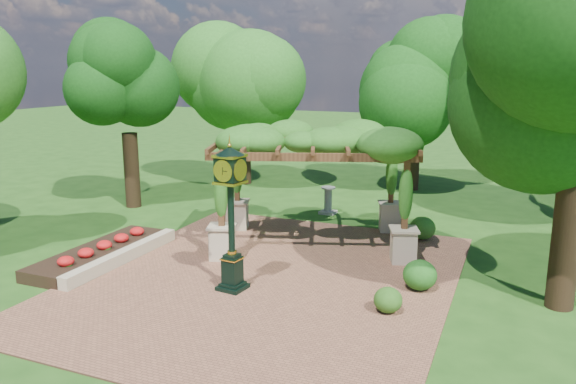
% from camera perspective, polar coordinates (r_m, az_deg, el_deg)
% --- Properties ---
extents(ground, '(120.00, 120.00, 0.00)m').
position_cam_1_polar(ground, '(15.18, -3.70, -10.05)').
color(ground, '#1E4714').
rests_on(ground, ground).
extents(brick_plaza, '(10.00, 12.00, 0.04)m').
position_cam_1_polar(brick_plaza, '(16.01, -2.10, -8.73)').
color(brick_plaza, brown).
rests_on(brick_plaza, ground).
extents(border_wall, '(0.35, 5.00, 0.40)m').
position_cam_1_polar(border_wall, '(17.89, -16.39, -6.31)').
color(border_wall, '#C6B793').
rests_on(border_wall, ground).
extents(flower_bed, '(1.50, 5.00, 0.36)m').
position_cam_1_polar(flower_bed, '(18.45, -18.57, -5.94)').
color(flower_bed, red).
rests_on(flower_bed, ground).
extents(pedestal_clock, '(0.86, 0.86, 3.91)m').
position_cam_1_polar(pedestal_clock, '(14.56, -5.83, -1.34)').
color(pedestal_clock, black).
rests_on(pedestal_clock, brick_plaza).
extents(pergola, '(7.39, 5.91, 4.04)m').
position_cam_1_polar(pergola, '(18.24, 2.60, 4.62)').
color(pergola, '#C0AE8E').
rests_on(pergola, brick_plaza).
extents(sundial, '(0.65, 0.65, 1.10)m').
position_cam_1_polar(sundial, '(22.83, 4.09, -1.02)').
color(sundial, '#999991').
rests_on(sundial, ground).
extents(shrub_front, '(0.79, 0.79, 0.62)m').
position_cam_1_polar(shrub_front, '(13.96, 10.12, -10.74)').
color(shrub_front, '#275317').
rests_on(shrub_front, brick_plaza).
extents(shrub_mid, '(1.04, 1.04, 0.81)m').
position_cam_1_polar(shrub_mid, '(15.44, 13.25, -8.21)').
color(shrub_mid, '#1E5618').
rests_on(shrub_mid, brick_plaza).
extents(shrub_back, '(1.15, 1.15, 0.79)m').
position_cam_1_polar(shrub_back, '(19.83, 13.51, -3.58)').
color(shrub_back, '#265819').
rests_on(shrub_back, brick_plaza).
extents(tree_west_near, '(3.39, 3.39, 8.15)m').
position_cam_1_polar(tree_west_near, '(24.25, -16.16, 11.45)').
color(tree_west_near, black).
rests_on(tree_west_near, ground).
extents(tree_west_far, '(4.53, 4.53, 7.99)m').
position_cam_1_polar(tree_west_far, '(28.36, -4.65, 11.81)').
color(tree_west_far, '#312013').
rests_on(tree_west_far, ground).
extents(tree_north, '(4.04, 4.04, 7.40)m').
position_cam_1_polar(tree_north, '(27.48, 12.86, 10.64)').
color(tree_north, black).
rests_on(tree_north, ground).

